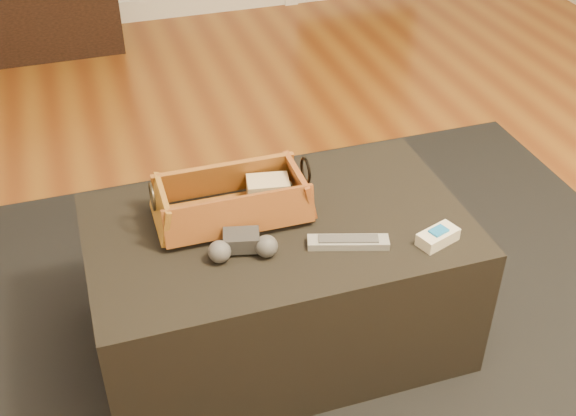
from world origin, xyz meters
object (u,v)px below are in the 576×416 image
object	(u,v)px
ottoman	(279,283)
wicker_basket	(232,202)
tv_remote	(226,213)
silver_remote	(348,242)
cream_gadget	(438,237)
game_controller	(242,246)

from	to	relation	value
ottoman	wicker_basket	xyz separation A→B (m)	(-0.11, 0.07, 0.26)
wicker_basket	tv_remote	bearing A→B (deg)	-143.53
ottoman	wicker_basket	size ratio (longest dim) A/B	2.42
wicker_basket	silver_remote	distance (m)	0.32
tv_remote	ottoman	bearing A→B (deg)	-28.20
wicker_basket	cream_gadget	distance (m)	0.54
game_controller	cream_gadget	bearing A→B (deg)	-12.25
ottoman	cream_gadget	world-z (taller)	cream_gadget
tv_remote	silver_remote	world-z (taller)	tv_remote
game_controller	cream_gadget	world-z (taller)	game_controller
tv_remote	silver_remote	bearing A→B (deg)	-41.47
ottoman	cream_gadget	distance (m)	0.47
wicker_basket	silver_remote	size ratio (longest dim) A/B	1.98
wicker_basket	game_controller	world-z (taller)	wicker_basket
wicker_basket	silver_remote	world-z (taller)	wicker_basket
ottoman	silver_remote	bearing A→B (deg)	-44.99
cream_gadget	tv_remote	bearing A→B (deg)	152.75
ottoman	tv_remote	world-z (taller)	tv_remote
silver_remote	game_controller	bearing A→B (deg)	169.86
wicker_basket	cream_gadget	bearing A→B (deg)	-29.70
game_controller	ottoman	bearing A→B (deg)	37.55
ottoman	game_controller	bearing A→B (deg)	-142.45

